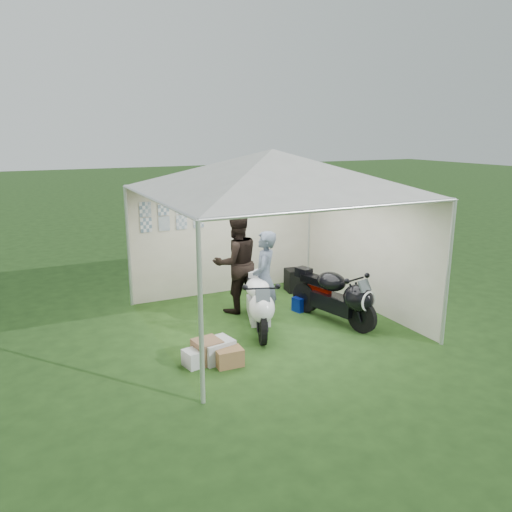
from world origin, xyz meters
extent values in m
plane|color=#203D16|center=(0.00, 0.00, 0.00)|extent=(80.00, 80.00, 0.00)
cylinder|color=silver|center=(-2.00, -2.00, 1.15)|extent=(0.06, 0.06, 2.30)
cylinder|color=silver|center=(2.00, -2.00, 1.15)|extent=(0.06, 0.06, 2.30)
cylinder|color=silver|center=(-2.00, 2.00, 1.15)|extent=(0.06, 0.06, 2.30)
cylinder|color=silver|center=(2.00, 2.00, 1.15)|extent=(0.06, 0.06, 2.30)
cube|color=silver|center=(0.00, 2.00, 1.15)|extent=(4.00, 0.02, 2.30)
cube|color=silver|center=(-2.00, 0.00, 1.15)|extent=(0.02, 4.00, 2.30)
cube|color=silver|center=(2.00, 0.00, 1.15)|extent=(0.02, 4.00, 2.30)
pyramid|color=white|center=(0.00, 0.00, 2.65)|extent=(5.66, 5.66, 0.70)
cube|color=#99A5B7|center=(-1.65, 1.98, 1.85)|extent=(0.22, 0.02, 0.28)
cube|color=#99A5B7|center=(-1.30, 1.98, 1.85)|extent=(0.22, 0.02, 0.28)
cube|color=#99A5B7|center=(-0.95, 1.98, 1.85)|extent=(0.22, 0.01, 0.28)
cube|color=#99A5B7|center=(-0.60, 1.98, 1.85)|extent=(0.22, 0.01, 0.28)
cube|color=#99A5B7|center=(-1.65, 1.98, 1.55)|extent=(0.22, 0.02, 0.28)
cube|color=#99A5B7|center=(-1.30, 1.98, 1.55)|extent=(0.22, 0.01, 0.28)
cube|color=#99A5B7|center=(-0.95, 1.98, 1.55)|extent=(0.22, 0.02, 0.28)
cube|color=#99A5B7|center=(-0.60, 1.98, 1.55)|extent=(0.22, 0.01, 0.28)
cylinder|color=#D8590C|center=(0.20, 1.97, 1.95)|extent=(3.20, 0.02, 0.02)
cylinder|color=black|center=(-0.55, -0.75, 0.28)|extent=(0.27, 0.55, 0.55)
cylinder|color=black|center=(-0.11, 0.47, 0.28)|extent=(0.32, 0.57, 0.55)
cube|color=silver|center=(-0.35, -0.19, 0.35)|extent=(0.59, 0.93, 0.28)
ellipsoid|color=silver|center=(-0.52, -0.66, 0.57)|extent=(0.58, 0.66, 0.46)
ellipsoid|color=silver|center=(-0.31, -0.10, 0.72)|extent=(0.57, 0.67, 0.32)
cube|color=black|center=(-0.19, 0.25, 0.66)|extent=(0.41, 0.60, 0.13)
cube|color=silver|center=(-0.09, 0.54, 0.74)|extent=(0.28, 0.33, 0.17)
cube|color=black|center=(-0.22, 0.16, 0.51)|extent=(0.26, 0.51, 0.09)
cube|color=#3F474C|center=(-0.55, -0.77, 0.81)|extent=(0.25, 0.20, 0.19)
cylinder|color=black|center=(1.16, -1.05, 0.28)|extent=(0.22, 0.57, 0.56)
cylinder|color=black|center=(0.84, 0.21, 0.28)|extent=(0.27, 0.58, 0.56)
cube|color=black|center=(1.01, -0.47, 0.35)|extent=(0.52, 0.94, 0.28)
ellipsoid|color=black|center=(1.13, -0.96, 0.58)|extent=(0.54, 0.64, 0.47)
ellipsoid|color=black|center=(0.99, -0.38, 0.73)|extent=(0.54, 0.66, 0.33)
cube|color=black|center=(0.90, -0.01, 0.67)|extent=(0.37, 0.60, 0.13)
cube|color=black|center=(0.83, 0.29, 0.75)|extent=(0.27, 0.32, 0.17)
cube|color=#970D02|center=(0.92, -0.10, 0.51)|extent=(0.21, 0.52, 0.09)
cube|color=#3F474C|center=(1.16, -1.07, 0.82)|extent=(0.25, 0.18, 0.20)
cylinder|color=white|center=(1.18, -1.16, 0.58)|extent=(0.33, 0.10, 0.34)
cube|color=#0F2DD5|center=(0.82, 0.30, 0.13)|extent=(0.40, 0.30, 0.27)
imported|color=black|center=(-0.30, 0.82, 0.93)|extent=(0.93, 0.73, 1.86)
imported|color=slate|center=(-0.17, -0.07, 0.83)|extent=(0.68, 0.73, 1.67)
cube|color=black|center=(1.33, 1.36, 0.24)|extent=(0.53, 0.45, 0.47)
cube|color=#B2B6BB|center=(-1.41, -0.97, 0.16)|extent=(0.54, 0.45, 0.32)
cube|color=brown|center=(-1.54, -0.94, 0.17)|extent=(0.42, 0.42, 0.33)
cube|color=#B8BDC3|center=(-1.74, -1.00, 0.12)|extent=(0.38, 0.34, 0.25)
cube|color=brown|center=(-1.31, -1.20, 0.13)|extent=(0.40, 0.29, 0.26)
camera|label=1|loc=(-3.85, -7.30, 3.28)|focal=35.00mm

